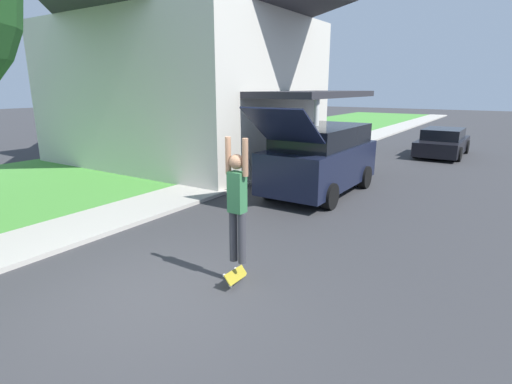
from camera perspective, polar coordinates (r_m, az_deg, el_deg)
The scene contains 8 objects.
ground_plane at distance 6.55m, azimuth -15.03°, elevation -14.15°, with size 120.00×120.00×0.00m, color #333335.
lawn at distance 16.06m, azimuth -18.23°, elevation 2.98°, with size 10.00×80.00×0.08m.
sidewalk at distance 12.96m, azimuth -5.96°, elevation 1.00°, with size 1.80×80.00×0.10m.
house at distance 17.71m, azimuth -10.40°, elevation 18.51°, with size 12.54×8.55×8.22m.
suv_parked at distance 12.05m, azimuth 9.22°, elevation 4.80°, with size 2.09×5.13×2.66m.
car_down_street at distance 20.65m, azimuth 25.11°, elevation 6.40°, with size 1.96×4.33×1.27m.
skateboarder at distance 6.21m, azimuth -2.71°, elevation -1.10°, with size 0.41×0.23×2.01m.
skateboard at distance 6.69m, azimuth -2.92°, elevation -11.80°, with size 0.34×0.73×0.34m.
Camera 1 is at (4.42, -3.70, 3.11)m, focal length 28.00 mm.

